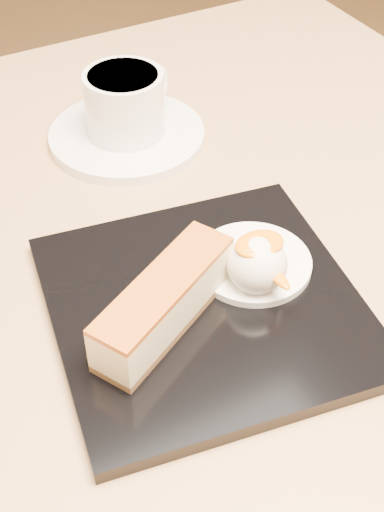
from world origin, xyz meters
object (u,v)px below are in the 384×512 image
dessert_plate (205,306)px  ice_cream_scoop (257,264)px  cheesecake (164,302)px  saucer (127,136)px  table (178,382)px  coffee_cup (126,102)px

dessert_plate → ice_cream_scoop: ice_cream_scoop is taller
cheesecake → ice_cream_scoop: (0.08, 0.00, 0.00)m
saucer → table: bearing=-102.2°
cheesecake → ice_cream_scoop: size_ratio=2.89×
cheesecake → saucer: cheesecake is taller
ice_cream_scoop → coffee_cup: 0.24m
table → dessert_plate: (-0.00, -0.06, 0.16)m
cheesecake → coffee_cup: 0.25m
dessert_plate → saucer: bearing=79.6°
coffee_cup → ice_cream_scoop: bearing=-115.0°
dessert_plate → saucer: size_ratio=1.47×
dessert_plate → saucer: dessert_plate is taller
ice_cream_scoop → coffee_cup: coffee_cup is taller
ice_cream_scoop → saucer: 0.24m
table → coffee_cup: (0.04, 0.18, 0.20)m
cheesecake → saucer: size_ratio=0.85×
ice_cream_scoop → saucer: (0.00, 0.24, -0.03)m
table → coffee_cup: size_ratio=8.33×
coffee_cup → dessert_plate: bearing=-124.6°
dessert_plate → coffee_cup: (0.04, 0.23, 0.04)m
dessert_plate → coffee_cup: coffee_cup is taller
table → saucer: saucer is taller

